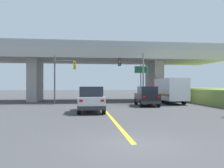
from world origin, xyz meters
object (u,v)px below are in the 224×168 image
object	(u,v)px
suv_lead	(91,99)
highway_sign	(141,74)
box_truck	(168,90)
traffic_signal_farside	(62,73)
suv_crossing	(147,96)
traffic_signal_nearside	(135,71)

from	to	relation	value
suv_lead	highway_sign	distance (m)	13.79
suv_lead	box_truck	size ratio (longest dim) A/B	0.65
suv_lead	traffic_signal_farside	xyz separation A→B (m)	(-3.06, 8.42, 2.49)
suv_crossing	highway_sign	size ratio (longest dim) A/B	0.90
suv_lead	box_truck	xyz separation A→B (m)	(9.48, 8.14, 0.54)
suv_lead	traffic_signal_nearside	xyz separation A→B (m)	(5.35, 7.80, 2.77)
suv_lead	suv_crossing	distance (m)	7.60
traffic_signal_nearside	traffic_signal_farside	world-z (taller)	traffic_signal_nearside
traffic_signal_farside	suv_crossing	bearing A→B (deg)	-22.12
suv_lead	traffic_signal_farside	world-z (taller)	traffic_signal_farside
suv_lead	traffic_signal_farside	bearing A→B (deg)	109.99
suv_crossing	traffic_signal_nearside	size ratio (longest dim) A/B	0.74
traffic_signal_farside	highway_sign	distance (m)	10.54
traffic_signal_nearside	highway_sign	bearing A→B (deg)	66.75
box_truck	traffic_signal_farside	distance (m)	12.69
suv_lead	box_truck	bearing A→B (deg)	40.66
box_truck	traffic_signal_farside	world-z (taller)	traffic_signal_farside
traffic_signal_nearside	box_truck	bearing A→B (deg)	4.67
box_truck	highway_sign	bearing A→B (deg)	125.77
suv_crossing	traffic_signal_nearside	xyz separation A→B (m)	(-0.56, 3.03, 2.78)
suv_crossing	box_truck	distance (m)	4.94
suv_lead	traffic_signal_nearside	size ratio (longest dim) A/B	0.81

